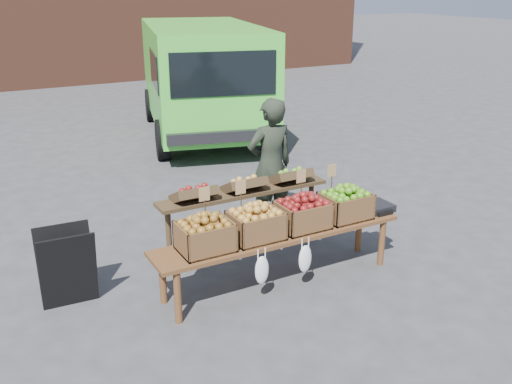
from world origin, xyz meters
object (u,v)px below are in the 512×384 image
delivery_van (203,81)px  crate_red_apples (303,215)px  crate_golden_apples (205,237)px  back_table (244,214)px  vendor (270,165)px  crate_green_apples (345,206)px  chalkboard_sign (67,267)px  crate_russet_pears (256,225)px  weighing_scale (376,207)px  display_bench (279,258)px

delivery_van → crate_red_apples: size_ratio=9.79×
crate_golden_apples → crate_red_apples: same height
back_table → crate_golden_apples: size_ratio=4.20×
vendor → crate_green_apples: bearing=101.1°
vendor → chalkboard_sign: (-2.62, -0.65, -0.44)m
crate_golden_apples → crate_green_apples: (1.65, 0.00, 0.00)m
delivery_van → back_table: 5.63m
delivery_van → crate_red_apples: bearing=-89.2°
crate_russet_pears → chalkboard_sign: bearing=160.5°
crate_red_apples → weighing_scale: 0.98m
vendor → crate_russet_pears: vendor is taller
back_table → display_bench: 0.76m
delivery_van → crate_russet_pears: bearing=-94.0°
weighing_scale → crate_golden_apples: bearing=180.0°
crate_russet_pears → crate_red_apples: 0.55m
vendor → back_table: size_ratio=0.80×
vendor → crate_green_apples: (0.21, -1.26, -0.13)m
crate_golden_apples → back_table: bearing=42.2°
chalkboard_sign → display_bench: bearing=-13.9°
vendor → crate_red_apples: bearing=76.5°
delivery_van → display_bench: delivery_van is taller
display_bench → crate_red_apples: (0.27, 0.00, 0.42)m
chalkboard_sign → weighing_scale: size_ratio=2.35×
crate_golden_apples → weighing_scale: 2.08m
back_table → weighing_scale: size_ratio=6.18×
crate_russet_pears → crate_green_apples: (1.10, 0.00, 0.00)m
crate_green_apples → chalkboard_sign: bearing=167.8°
back_table → display_bench: size_ratio=0.78×
chalkboard_sign → crate_golden_apples: bearing=-24.3°
crate_russet_pears → crate_green_apples: size_ratio=1.00×
crate_golden_apples → crate_red_apples: bearing=0.0°
display_bench → weighing_scale: 1.29m
chalkboard_sign → crate_russet_pears: (1.73, -0.61, 0.31)m
crate_russet_pears → weighing_scale: 1.53m
crate_russet_pears → crate_green_apples: bearing=0.0°
weighing_scale → display_bench: bearing=180.0°
back_table → crate_russet_pears: back_table is taller
crate_russet_pears → weighing_scale: bearing=0.0°
chalkboard_sign → display_bench: (2.01, -0.61, -0.11)m
delivery_van → crate_golden_apples: 6.57m
vendor → chalkboard_sign: vendor is taller
display_bench → crate_green_apples: crate_green_apples is taller
delivery_van → crate_red_apples: 6.21m
crate_golden_apples → vendor: bearing=41.1°
vendor → crate_red_apples: size_ratio=3.37×
vendor → back_table: (-0.65, -0.54, -0.32)m
crate_russet_pears → crate_golden_apples: bearing=180.0°
crate_golden_apples → delivery_van: bearing=66.3°
delivery_van → display_bench: (-1.81, -6.01, -0.81)m
crate_red_apples → back_table: bearing=113.0°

